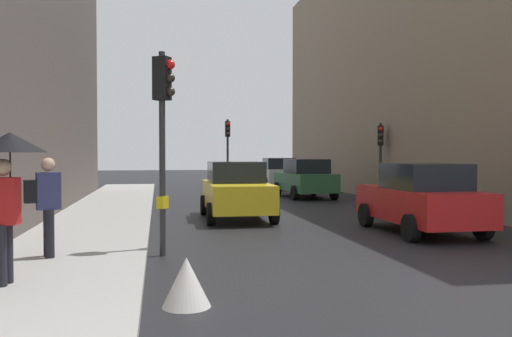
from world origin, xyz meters
The scene contains 13 objects.
ground_plane centered at (0.00, 0.00, 0.00)m, with size 120.00×120.00×0.00m, color black.
sidewalk_kerb centered at (-6.29, 6.00, 0.08)m, with size 2.86×40.00×0.16m, color #A8A5A0.
building_facade_right centered at (10.86, 15.66, 6.21)m, with size 12.00×28.91×12.42m, color gray.
traffic_light_mid_street centered at (4.55, 13.68, 2.27)m, with size 0.32×0.45×3.29m.
traffic_light_far_median centered at (-0.93, 21.38, 2.66)m, with size 0.25×0.43×3.86m.
traffic_light_near_right centered at (-4.54, 2.87, 2.74)m, with size 0.44×0.37×3.98m.
car_yellow_taxi centered at (-2.28, 8.67, 0.88)m, with size 2.06×4.22×1.76m.
car_white_compact centered at (2.32, 23.43, 0.88)m, with size 2.10×4.24×1.76m.
car_green_estate centered at (1.98, 16.20, 0.88)m, with size 2.21×4.30×1.76m.
car_red_sedan centered at (1.88, 4.85, 0.88)m, with size 2.03×4.20×1.76m.
pedestrian_with_umbrella centered at (-6.71, 0.20, 1.84)m, with size 1.00×1.00×2.14m.
pedestrian_with_grey_backpack centered at (-6.61, 2.25, 1.16)m, with size 0.65×0.44×1.77m.
warning_sign_triangle centered at (-4.29, -0.79, 0.33)m, with size 0.64×0.64×0.65m, color silver.
Camera 1 is at (-4.65, -7.91, 2.00)m, focal length 38.27 mm.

